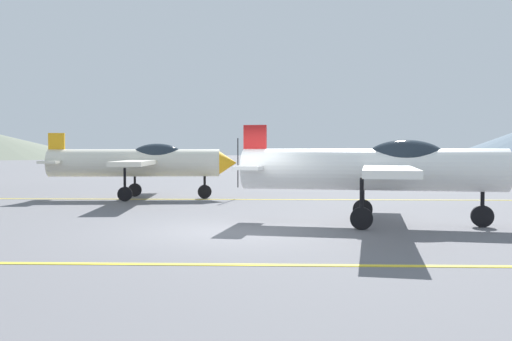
{
  "coord_description": "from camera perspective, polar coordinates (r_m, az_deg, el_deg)",
  "views": [
    {
      "loc": [
        0.99,
        -12.96,
        1.89
      ],
      "look_at": [
        0.36,
        6.0,
        1.2
      ],
      "focal_mm": 38.78,
      "sensor_mm": 36.0,
      "label": 1
    }
  ],
  "objects": [
    {
      "name": "airplane_mid",
      "position": [
        21.99,
        -11.65,
        0.88
      ],
      "size": [
        7.46,
        8.58,
        2.57
      ],
      "color": "silver",
      "rests_on": "ground_plane"
    },
    {
      "name": "apron_line_far",
      "position": [
        21.25,
        -0.79,
        -3.01
      ],
      "size": [
        80.0,
        0.16,
        0.01
      ],
      "primitive_type": "cube",
      "color": "yellow",
      "rests_on": "ground_plane"
    },
    {
      "name": "ground_plane",
      "position": [
        13.13,
        -2.47,
        -6.19
      ],
      "size": [
        400.0,
        400.0,
        0.0
      ],
      "primitive_type": "plane",
      "color": "slate"
    },
    {
      "name": "airplane_near",
      "position": [
        14.38,
        12.84,
        0.26
      ],
      "size": [
        7.49,
        8.58,
        2.57
      ],
      "color": "white",
      "rests_on": "ground_plane"
    },
    {
      "name": "apron_line_near",
      "position": [
        9.27,
        -4.35,
        -9.66
      ],
      "size": [
        80.0,
        0.16,
        0.01
      ],
      "primitive_type": "cube",
      "color": "yellow",
      "rests_on": "ground_plane"
    }
  ]
}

